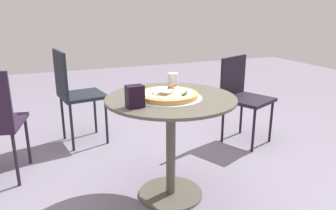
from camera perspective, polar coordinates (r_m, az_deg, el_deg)
name	(u,v)px	position (r m, az deg, el deg)	size (l,w,h in m)	color
ground_plane	(171,194)	(2.35, 0.47, -15.36)	(10.00, 10.00, 0.00)	slate
patio_table	(171,124)	(2.12, 0.50, -3.41)	(0.83, 0.83, 0.70)	#544E43
pizza_on_tray	(168,95)	(2.04, 0.01, 1.72)	(0.43, 0.43, 0.05)	silver
pizza_server	(169,88)	(2.05, 0.22, 2.96)	(0.19, 0.18, 0.02)	silver
drinking_cup	(173,80)	(2.34, 0.88, 4.46)	(0.08, 0.08, 0.09)	silver
napkin_dispenser	(135,96)	(1.84, -5.82, 1.50)	(0.10, 0.07, 0.13)	black
patio_chair_near	(242,93)	(3.14, 12.89, 2.11)	(0.51, 0.51, 0.81)	black
patio_chair_far	(74,90)	(3.10, -16.15, 2.59)	(0.44, 0.44, 0.89)	black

